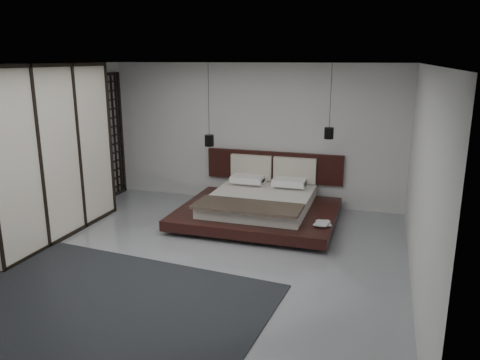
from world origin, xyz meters
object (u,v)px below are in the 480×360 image
(lattice_screen, at_px, (111,136))
(pendant_left, at_px, (209,140))
(rug, at_px, (102,307))
(pendant_right, at_px, (329,133))
(wardrobe, at_px, (44,153))
(bed, at_px, (260,205))

(lattice_screen, bearing_deg, pendant_left, -2.70)
(pendant_left, xyz_separation_m, rug, (0.17, -4.04, -1.34))
(pendant_right, distance_m, wardrobe, 4.82)
(wardrobe, bearing_deg, pendant_right, 27.45)
(bed, xyz_separation_m, pendant_left, (-1.14, 0.44, 1.06))
(lattice_screen, xyz_separation_m, pendant_left, (2.25, -0.11, 0.05))
(pendant_right, distance_m, rug, 4.83)
(wardrobe, xyz_separation_m, rug, (2.17, -1.82, -1.40))
(bed, xyz_separation_m, pendant_right, (1.14, 0.44, 1.31))
(bed, height_order, rug, bed)
(pendant_right, relative_size, rug, 0.34)
(pendant_right, height_order, wardrobe, wardrobe)
(bed, xyz_separation_m, rug, (-0.97, -3.61, -0.28))
(bed, relative_size, pendant_right, 2.12)
(bed, height_order, pendant_right, pendant_right)
(bed, height_order, wardrobe, wardrobe)
(pendant_left, distance_m, rug, 4.26)
(wardrobe, bearing_deg, rug, -40.10)
(bed, distance_m, wardrobe, 3.78)
(wardrobe, bearing_deg, bed, 29.64)
(rug, bearing_deg, bed, 74.93)
(pendant_left, bearing_deg, wardrobe, -132.00)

